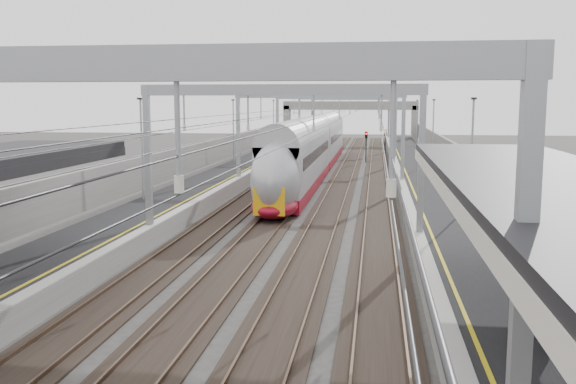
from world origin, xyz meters
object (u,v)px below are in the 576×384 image
(train, at_px, (312,153))
(signal_green, at_px, (291,141))
(bench, at_px, (540,324))
(overbridge, at_px, (350,111))

(train, bearing_deg, signal_green, 105.54)
(train, distance_m, signal_green, 13.82)
(signal_green, bearing_deg, bench, -76.49)
(overbridge, distance_m, bench, 91.76)
(signal_green, bearing_deg, overbridge, 81.60)
(overbridge, xyz_separation_m, signal_green, (-5.20, -35.20, -2.89))
(bench, bearing_deg, overbridge, 95.18)
(bench, height_order, signal_green, signal_green)
(overbridge, bearing_deg, signal_green, -98.40)
(overbridge, relative_size, signal_green, 6.33)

